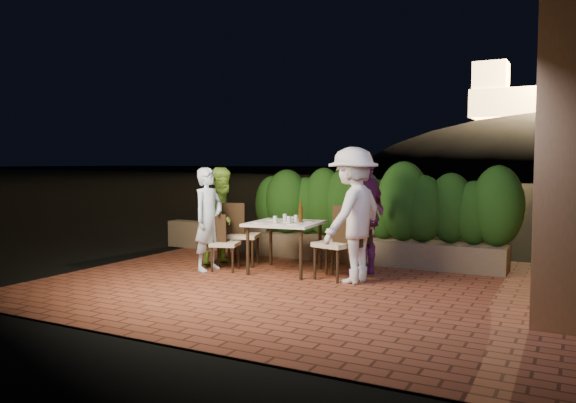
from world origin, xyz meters
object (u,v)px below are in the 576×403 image
Objects in this scene: chair_right_front at (335,242)px; diner_green at (224,216)px; chair_left_front at (225,243)px; chair_right_back at (343,240)px; bowl at (290,218)px; beer_bottle at (301,212)px; chair_left_back at (244,234)px; diner_white at (353,215)px; parapet_lamp at (230,220)px; dining_table at (285,247)px; diner_purple at (365,214)px; diner_blue at (208,219)px.

diner_green is (-2.05, 0.27, 0.26)m from chair_right_front.
chair_left_front is 1.77m from chair_right_back.
chair_right_back is (0.88, -0.01, -0.28)m from bowl.
beer_bottle is 1.25m from chair_left_front.
chair_left_front is 0.51m from chair_left_back.
parapet_lamp is at bearing -106.71° from diner_white.
chair_left_back is 0.64× the size of diner_green.
dining_table reaches higher than parapet_lamp.
beer_bottle is 0.17× the size of diner_white.
diner_purple is (1.98, 0.68, 0.46)m from chair_left_front.
dining_table is 0.58m from beer_bottle.
diner_white reaches higher than chair_right_back.
diner_green is 2.33m from diner_purple.
diner_purple is (0.89, 0.30, -0.02)m from beer_bottle.
diner_green reaches higher than dining_table.
diner_white is at bearing 122.11° from chair_right_back.
diner_blue is (-0.24, -0.61, 0.28)m from chair_left_back.
chair_right_front is 0.67× the size of diner_blue.
chair_left_back is (0.01, 0.50, 0.07)m from chair_left_front.
dining_table is 3.23× the size of beer_bottle.
chair_left_back is 7.08× the size of parapet_lamp.
diner_blue is (-1.95, -0.29, 0.26)m from chair_right_front.
chair_right_front is (1.71, -0.32, 0.02)m from chair_left_back.
dining_table is 0.91m from chair_left_front.
chair_left_front is 0.43m from diner_blue.
bowl reaches higher than parapet_lamp.
diner_blue is at bearing -66.05° from parapet_lamp.
parapet_lamp is at bearing -100.82° from diner_purple.
chair_right_back is 0.63× the size of diner_blue.
dining_table is at bearing -78.22° from diner_green.
diner_blue is 2.34m from diner_purple.
chair_right_back is 7.04× the size of parapet_lamp.
bowl is 1.25m from diner_blue.
chair_left_back reaches higher than parapet_lamp.
diner_green is at bearing 6.92° from chair_right_front.
diner_purple is at bearing 1.53° from chair_left_front.
bowl is 0.10× the size of diner_purple.
parapet_lamp is at bearing 104.00° from chair_left_front.
diner_blue is at bearing 22.87° from chair_right_front.
beer_bottle is 0.20× the size of diner_green.
chair_right_back is at bearing -66.72° from diner_green.
chair_right_back is (1.66, 0.62, 0.07)m from chair_left_front.
chair_right_back is at bearing -72.63° from diner_purple.
chair_left_back is (-0.85, 0.19, 0.12)m from dining_table.
diner_blue is (-1.00, -0.74, 0.01)m from bowl.
diner_white is (2.00, -0.37, 0.43)m from chair_left_back.
chair_right_back reaches higher than chair_left_front.
chair_right_back is at bearing -0.59° from bowl.
diner_green is 2.37m from diner_white.
bowl is at bearing -48.84° from diner_blue.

